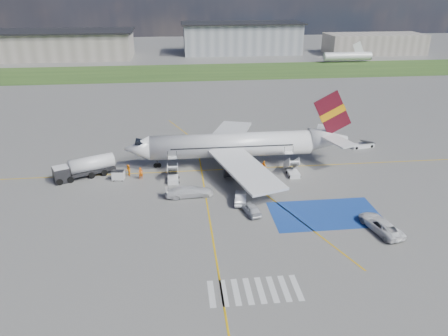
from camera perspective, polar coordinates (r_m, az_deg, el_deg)
The scene contains 23 objects.
ground at distance 59.32m, azimuth 2.64°, elevation -4.69°, with size 400.00×400.00×0.00m, color #60605E.
grass_strip at distance 149.61m, azimuth -3.13°, elevation 12.42°, with size 400.00×30.00×0.01m, color #2D4C1E.
taxiway_line_main at distance 70.04m, azimuth 1.12°, elevation -0.14°, with size 120.00×0.20×0.01m, color gold.
taxiway_line_cross at distance 50.22m, azimuth -1.29°, elevation -10.29°, with size 0.20×60.00×0.01m, color gold.
taxiway_line_diag at distance 70.04m, azimuth 1.12°, elevation -0.14°, with size 0.20×60.00×0.01m, color gold.
staging_box at distance 58.25m, azimuth 13.08°, elevation -5.88°, with size 14.00×8.00×0.01m, color navy.
crosswalk at distance 44.17m, azimuth 4.00°, elevation -15.69°, with size 9.00×4.00×0.01m.
terminal_west at distance 188.96m, azimuth -21.37°, elevation 14.71°, with size 60.00×22.00×10.00m, color gray.
terminal_centre at distance 190.19m, azimuth 2.32°, elevation 16.55°, with size 48.00×18.00×12.00m, color gray.
terminal_east at distance 199.68m, azimuth 19.01°, elevation 15.10°, with size 40.00×16.00×8.00m, color gray.
airliner at distance 70.83m, azimuth 2.14°, elevation 3.07°, with size 36.81×32.95×11.92m.
airstairs_fwd at distance 66.24m, azimuth -6.67°, elevation -1.13°, with size 1.90×5.20×3.60m.
airstairs_aft at distance 68.54m, azimuth 8.97°, elevation -0.41°, with size 1.90×5.20×3.60m.
fuel_tanker at distance 70.13m, azimuth -17.72°, elevation -0.11°, with size 9.22×5.89×3.09m.
gpu_cart at distance 67.84m, azimuth -13.63°, elevation -1.00°, with size 1.96×1.40×1.52m.
belt_loader at distance 83.14m, azimuth 17.62°, elevation 2.81°, with size 4.71×2.40×1.36m.
car_silver_a at distance 56.69m, azimuth 3.57°, elevation -5.34°, with size 1.61×4.00×1.36m, color silver.
car_silver_b at distance 59.38m, azimuth 2.20°, elevation -3.88°, with size 1.52×4.35×1.43m, color silver.
van_white_a at distance 56.09m, azimuth 19.81°, elevation -6.79°, with size 2.40×5.20×1.95m, color white.
van_white_b at distance 61.01m, azimuth -4.58°, elevation -2.89°, with size 2.03×5.00×1.96m, color silver.
crew_fwd at distance 67.26m, azimuth -10.81°, elevation -0.70°, with size 0.70×0.46×1.93m, color #EB5E0C.
crew_nose at distance 68.86m, azimuth -12.40°, elevation -0.31°, with size 0.89×0.69×1.82m, color orange.
crew_aft at distance 69.09m, azimuth 5.25°, elevation 0.24°, with size 1.06×0.44×1.81m, color orange.
Camera 1 is at (-8.62, -51.78, 27.63)m, focal length 35.00 mm.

